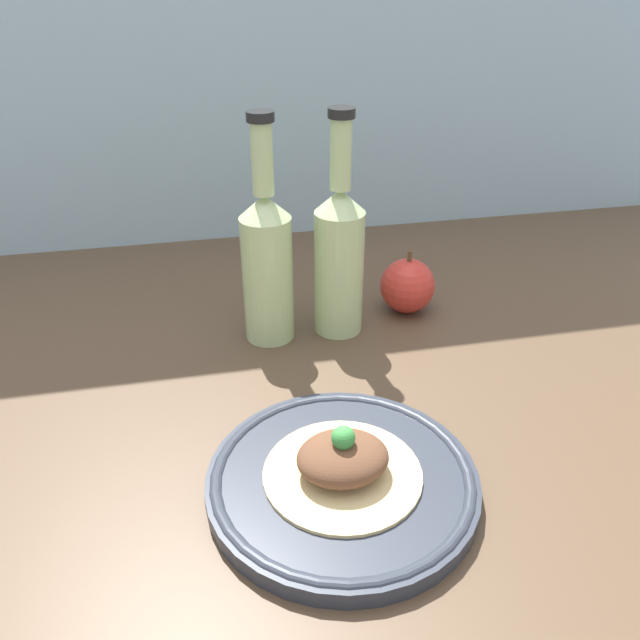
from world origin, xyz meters
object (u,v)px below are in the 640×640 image
object	(u,v)px
plated_food	(343,461)
apple	(407,286)
cider_bottle_right	(339,255)
plate	(342,480)
cider_bottle_left	(267,261)

from	to	relation	value
plated_food	apple	bearing A→B (deg)	61.91
cider_bottle_right	apple	world-z (taller)	cider_bottle_right
plate	apple	bearing A→B (deg)	61.91
plated_food	apple	world-z (taller)	apple
cider_bottle_left	apple	bearing A→B (deg)	8.32
plated_food	cider_bottle_left	bearing A→B (deg)	95.53
plate	plated_food	distance (cm)	2.47
plated_food	cider_bottle_right	world-z (taller)	cider_bottle_right
plate	apple	world-z (taller)	apple
cider_bottle_left	plate	bearing A→B (deg)	-84.47
plate	cider_bottle_right	size ratio (longest dim) A/B	0.88
cider_bottle_left	cider_bottle_right	xyz separation A→B (cm)	(9.86, 0.00, 0.00)
cider_bottle_left	cider_bottle_right	distance (cm)	9.86
plated_food	cider_bottle_left	size ratio (longest dim) A/B	0.51
plated_food	cider_bottle_right	xyz separation A→B (cm)	(6.86, 30.94, 7.86)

